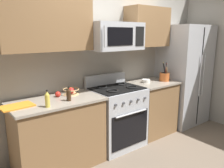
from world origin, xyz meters
name	(u,v)px	position (x,y,z in m)	size (l,w,h in m)	color
ground_plane	(146,163)	(0.00, 0.00, 0.00)	(16.00, 16.00, 0.00)	#6B5B4C
wall_back	(102,60)	(0.00, 1.04, 1.30)	(8.00, 0.10, 2.60)	#9E998E
counter_left	(58,134)	(-0.96, 0.65, 0.46)	(1.14, 0.63, 0.91)	olive
range_oven	(116,116)	(0.00, 0.65, 0.47)	(0.76, 0.67, 1.09)	#B2B5BA
counter_right	(151,107)	(0.78, 0.65, 0.46)	(0.79, 0.63, 0.91)	olive
refrigerator	(184,75)	(1.64, 0.64, 0.93)	(0.89, 0.74, 1.87)	#B2B5BA
microwave	(116,36)	(0.00, 0.68, 1.68)	(0.80, 0.44, 0.39)	#B2B5BA
upper_cabinets_left	(46,25)	(-0.97, 0.82, 1.82)	(1.13, 0.34, 0.64)	olive
upper_cabinets_right	(147,27)	(0.79, 0.82, 1.82)	(0.78, 0.34, 0.64)	olive
utensil_crock	(165,76)	(1.02, 0.59, 0.99)	(0.17, 0.17, 0.33)	#D1662D
fruit_basket	(71,91)	(-0.69, 0.77, 0.96)	(0.22, 0.22, 0.11)	tan
apple_loose	(58,94)	(-0.89, 0.77, 0.95)	(0.07, 0.07, 0.07)	red
cutting_board	(17,106)	(-1.43, 0.67, 0.92)	(0.35, 0.23, 0.02)	orange
bottle_oil	(47,99)	(-1.15, 0.45, 1.00)	(0.05, 0.05, 0.20)	gold
bottle_soy	(69,94)	(-0.85, 0.53, 0.99)	(0.06, 0.06, 0.18)	#382314
prep_bowl	(146,81)	(0.66, 0.69, 0.94)	(0.14, 0.14, 0.05)	white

